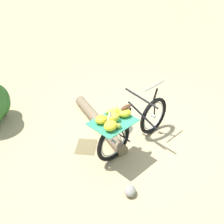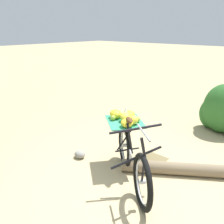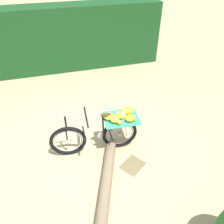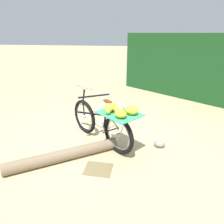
{
  "view_description": "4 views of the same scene",
  "coord_description": "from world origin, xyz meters",
  "px_view_note": "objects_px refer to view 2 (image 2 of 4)",
  "views": [
    {
      "loc": [
        4.15,
        0.0,
        3.5
      ],
      "look_at": [
        0.42,
        -0.4,
        0.96
      ],
      "focal_mm": 47.45,
      "sensor_mm": 36.0,
      "label": 1
    },
    {
      "loc": [
        -1.95,
        2.57,
        2.2
      ],
      "look_at": [
        0.57,
        -0.26,
        0.94
      ],
      "focal_mm": 40.8,
      "sensor_mm": 36.0,
      "label": 2
    },
    {
      "loc": [
        -2.3,
        -2.41,
        3.5
      ],
      "look_at": [
        0.3,
        -0.26,
        0.93
      ],
      "focal_mm": 35.83,
      "sensor_mm": 36.0,
      "label": 3
    },
    {
      "loc": [
        0.81,
        -3.35,
        2.02
      ],
      "look_at": [
        0.31,
        -0.46,
        0.82
      ],
      "focal_mm": 31.11,
      "sensor_mm": 36.0,
      "label": 4
    }
  ],
  "objects_px": {
    "bicycle": "(130,146)",
    "fallen_log": "(182,169)",
    "shrub_cluster": "(224,112)",
    "path_stone": "(80,154)"
  },
  "relations": [
    {
      "from": "bicycle",
      "to": "fallen_log",
      "type": "distance_m",
      "value": 0.93
    },
    {
      "from": "fallen_log",
      "to": "path_stone",
      "type": "height_order",
      "value": "fallen_log"
    },
    {
      "from": "bicycle",
      "to": "path_stone",
      "type": "distance_m",
      "value": 1.13
    },
    {
      "from": "bicycle",
      "to": "fallen_log",
      "type": "relative_size",
      "value": 0.83
    },
    {
      "from": "path_stone",
      "to": "bicycle",
      "type": "bearing_deg",
      "value": -174.47
    },
    {
      "from": "bicycle",
      "to": "shrub_cluster",
      "type": "xyz_separation_m",
      "value": [
        -0.42,
        -2.75,
        -0.05
      ]
    },
    {
      "from": "fallen_log",
      "to": "shrub_cluster",
      "type": "height_order",
      "value": "shrub_cluster"
    },
    {
      "from": "bicycle",
      "to": "path_stone",
      "type": "relative_size",
      "value": 7.55
    },
    {
      "from": "bicycle",
      "to": "path_stone",
      "type": "height_order",
      "value": "bicycle"
    },
    {
      "from": "bicycle",
      "to": "path_stone",
      "type": "bearing_deg",
      "value": -135.59
    }
  ]
}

